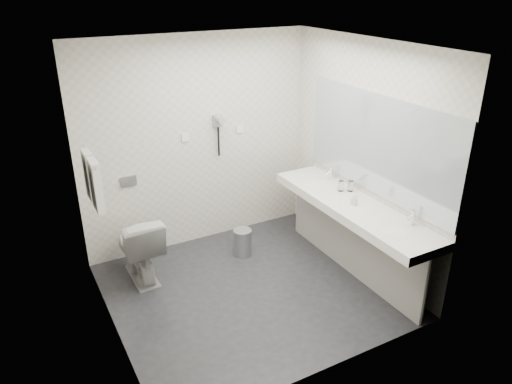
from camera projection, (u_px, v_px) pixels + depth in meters
floor at (250, 290)px, 5.17m from camera, size 2.80×2.80×0.00m
ceiling at (249, 46)px, 4.15m from camera, size 2.80×2.80×0.00m
wall_back at (198, 144)px, 5.70m from camera, size 2.80×0.00×2.80m
wall_front at (332, 241)px, 3.62m from camera, size 2.80×0.00×2.80m
wall_left at (101, 213)px, 4.05m from camera, size 0.00×2.60×2.60m
wall_right at (364, 157)px, 5.27m from camera, size 0.00×2.60×2.60m
vanity_counter at (352, 207)px, 5.18m from camera, size 0.55×2.20×0.10m
vanity_panel at (351, 242)px, 5.36m from camera, size 0.03×2.15×0.75m
vanity_post_near at (425, 290)px, 4.54m from camera, size 0.06×0.06×0.75m
vanity_post_far at (301, 205)px, 6.21m from camera, size 0.06×0.06×0.75m
mirror at (377, 145)px, 5.02m from camera, size 0.02×2.20×1.05m
basin_near at (396, 230)px, 4.64m from camera, size 0.40×0.31×0.05m
basin_far at (317, 183)px, 5.68m from camera, size 0.40×0.31×0.05m
faucet_near at (413, 217)px, 4.69m from camera, size 0.04×0.04×0.15m
faucet_far at (331, 173)px, 5.73m from camera, size 0.04×0.04×0.15m
soap_bottle_a at (353, 200)px, 5.11m from camera, size 0.06×0.06×0.10m
soap_bottle_c at (356, 200)px, 5.09m from camera, size 0.05×0.05×0.12m
glass_left at (341, 186)px, 5.42m from camera, size 0.08×0.08×0.12m
glass_right at (351, 186)px, 5.42m from camera, size 0.08×0.08×0.12m
toilet at (139, 246)px, 5.25m from camera, size 0.43×0.76×0.77m
flush_plate at (129, 181)px, 5.44m from camera, size 0.18×0.02×0.12m
pedal_bin at (243, 243)px, 5.78m from camera, size 0.23×0.23×0.30m
bin_lid at (242, 231)px, 5.72m from camera, size 0.22×0.22×0.02m
towel_rail at (88, 158)px, 4.39m from camera, size 0.02×0.62×0.02m
towel_near at (96, 186)px, 4.37m from camera, size 0.07×0.24×0.48m
towel_far at (90, 175)px, 4.59m from camera, size 0.07×0.24×0.48m
dryer_cradle at (217, 121)px, 5.68m from camera, size 0.10×0.04×0.14m
dryer_barrel at (220, 120)px, 5.62m from camera, size 0.08×0.14×0.08m
dryer_cord at (219, 142)px, 5.77m from camera, size 0.02×0.02×0.35m
switch_plate_a at (185, 138)px, 5.58m from camera, size 0.09×0.02×0.09m
switch_plate_b at (240, 129)px, 5.89m from camera, size 0.09×0.02×0.09m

